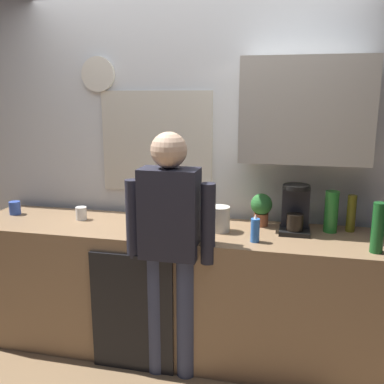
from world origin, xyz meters
The scene contains 16 objects.
ground_plane centered at (0.00, 0.00, 0.00)m, with size 8.00×8.00×0.00m, color #8C6D4C.
kitchen_counter centered at (0.00, 0.30, 0.45)m, with size 3.05×0.64×0.91m, color #937251.
dishwasher_panel centered at (-0.26, -0.03, 0.41)m, with size 0.56×0.02×0.82m, color black.
back_wall_assembly centered at (0.09, 0.70, 1.36)m, with size 4.65×0.42×2.60m.
coffee_maker centered at (0.75, 0.40, 1.06)m, with size 0.20×0.20×0.33m.
bottle_clear_soda centered at (0.99, 0.46, 1.05)m, with size 0.09×0.09×0.28m, color #2D8C33.
bottle_dark_sauce centered at (1.25, 0.27, 1.00)m, with size 0.06×0.06×0.18m, color black.
bottle_olive_oil centered at (1.12, 0.50, 1.03)m, with size 0.06×0.06×0.25m, color olive.
bottle_green_wine centered at (1.22, 0.12, 1.06)m, with size 0.07×0.07×0.30m, color #195923.
cup_blue_mug centered at (-1.34, 0.37, 0.96)m, with size 0.08×0.08×0.10m, color #3351B2.
cup_white_mug centered at (-0.78, 0.35, 0.96)m, with size 0.08×0.08×0.10m, color white.
mixing_bowl centered at (-0.04, 0.51, 0.95)m, with size 0.22×0.22×0.08m, color white.
potted_plant centered at (0.52, 0.50, 1.04)m, with size 0.15×0.15×0.23m.
dish_soap centered at (0.51, 0.14, 0.99)m, with size 0.06×0.06×0.18m.
storage_canister centered at (0.26, 0.31, 0.99)m, with size 0.14×0.14×0.17m, color silver.
person_at_sink centered at (0.00, 0.00, 0.95)m, with size 0.57×0.22×1.60m.
Camera 1 is at (0.71, -2.46, 1.82)m, focal length 40.56 mm.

